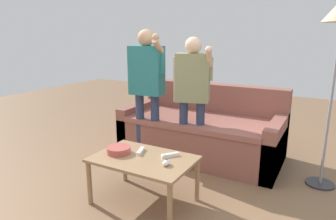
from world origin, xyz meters
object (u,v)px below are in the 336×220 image
game_remote_nunchuk (166,163)px  game_remote_wand_far (141,151)px  player_center (193,88)px  snack_bowl (119,150)px  coffee_table (143,163)px  player_left (147,80)px  couch (202,132)px  game_remote_wand_near (170,155)px

game_remote_nunchuk → game_remote_wand_far: game_remote_nunchuk is taller
player_center → game_remote_nunchuk: bearing=-77.6°
snack_bowl → coffee_table: bearing=4.1°
game_remote_nunchuk → player_left: size_ratio=0.06×
snack_bowl → game_remote_nunchuk: (0.52, -0.03, -0.01)m
player_left → game_remote_wand_far: 1.03m
game_remote_nunchuk → player_center: player_center is taller
couch → player_left: bearing=-138.8°
game_remote_wand_far → snack_bowl: bearing=-147.5°
player_left → game_remote_wand_far: player_left is taller
coffee_table → snack_bowl: 0.27m
snack_bowl → player_left: size_ratio=0.14×
snack_bowl → game_remote_wand_far: bearing=32.5°
player_center → game_remote_wand_far: bearing=-98.5°
snack_bowl → player_center: (0.30, 0.96, 0.46)m
coffee_table → player_left: bearing=120.7°
coffee_table → game_remote_wand_near: bearing=34.9°
game_remote_nunchuk → game_remote_wand_far: 0.37m
game_remote_nunchuk → snack_bowl: bearing=176.8°
couch → coffee_table: couch is taller
game_remote_nunchuk → game_remote_wand_far: size_ratio=0.53×
game_remote_nunchuk → game_remote_wand_near: bearing=108.8°
couch → player_center: (0.02, -0.38, 0.63)m
snack_bowl → game_remote_wand_near: bearing=18.8°
couch → game_remote_wand_far: bearing=-94.8°
couch → game_remote_nunchuk: 1.40m
snack_bowl → game_remote_wand_near: snack_bowl is taller
coffee_table → game_remote_wand_near: game_remote_wand_near is taller
couch → snack_bowl: (-0.27, -1.34, 0.16)m
player_center → game_remote_wand_far: size_ratio=9.02×
game_remote_nunchuk → game_remote_wand_far: (-0.35, 0.14, -0.01)m
player_left → game_remote_wand_near: player_left is taller
coffee_table → player_center: 1.09m
coffee_table → game_remote_wand_far: bearing=134.6°
couch → game_remote_wand_near: bearing=-81.4°
coffee_table → game_remote_nunchuk: 0.27m
couch → player_center: 0.73m
coffee_table → game_remote_wand_far: size_ratio=5.42×
player_left → game_remote_wand_near: bearing=-45.7°
snack_bowl → game_remote_wand_near: 0.48m
couch → player_center: bearing=-86.5°
game_remote_wand_near → game_remote_wand_far: 0.29m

